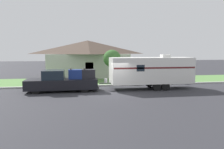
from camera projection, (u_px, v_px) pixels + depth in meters
name	position (u px, v px, depth m)	size (l,w,h in m)	color
ground_plane	(115.00, 93.00, 18.29)	(120.00, 120.00, 0.00)	#2D2D33
curb_strip	(108.00, 85.00, 21.96)	(80.00, 0.30, 0.14)	#ADADA8
lawn_strip	(104.00, 81.00, 25.55)	(80.00, 7.00, 0.03)	#568442
house_across_street	(88.00, 58.00, 30.30)	(11.38, 7.34, 4.94)	#B2B2A8
pickup_truck	(63.00, 81.00, 18.95)	(6.19, 1.99, 2.00)	black
travel_trailer	(151.00, 70.00, 20.15)	(8.58, 2.36, 3.19)	black
mailbox	(176.00, 74.00, 23.65)	(0.48, 0.20, 1.39)	brown
tree_in_yard	(112.00, 59.00, 24.99)	(2.01, 2.01, 3.64)	brown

